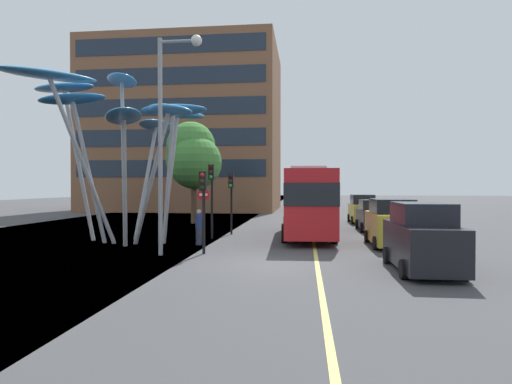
{
  "coord_description": "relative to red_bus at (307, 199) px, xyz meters",
  "views": [
    {
      "loc": [
        1.05,
        -15.52,
        2.8
      ],
      "look_at": [
        -1.51,
        7.07,
        2.5
      ],
      "focal_mm": 30.32,
      "sensor_mm": 36.0,
      "label": 1
    }
  ],
  "objects": [
    {
      "name": "leaf_sculpture",
      "position": [
        -9.33,
        -3.39,
        4.44
      ],
      "size": [
        10.26,
        10.68,
        9.02
      ],
      "color": "#9EA0A5",
      "rests_on": "ground"
    },
    {
      "name": "tree_pavement_near",
      "position": [
        -8.64,
        8.01,
        2.94
      ],
      "size": [
        4.57,
        5.08,
        7.71
      ],
      "color": "brown",
      "rests_on": "ground"
    },
    {
      "name": "car_parked_mid",
      "position": [
        3.9,
        -3.23,
        -1.05
      ],
      "size": [
        2.09,
        4.29,
        2.21
      ],
      "color": "gold",
      "rests_on": "ground"
    },
    {
      "name": "pedestrian",
      "position": [
        -5.16,
        -3.87,
        -1.25
      ],
      "size": [
        0.34,
        0.34,
        1.7
      ],
      "color": "#2D3342",
      "rests_on": "ground"
    },
    {
      "name": "red_bus",
      "position": [
        0.0,
        0.0,
        0.0
      ],
      "size": [
        2.94,
        9.69,
        3.85
      ],
      "color": "red",
      "rests_on": "ground"
    },
    {
      "name": "car_side_street",
      "position": [
        4.23,
        9.71,
        -1.09
      ],
      "size": [
        1.94,
        4.21,
        2.17
      ],
      "color": "gold",
      "rests_on": "ground"
    },
    {
      "name": "traffic_light_kerb_far",
      "position": [
        -5.07,
        -1.45,
        0.75
      ],
      "size": [
        0.28,
        0.42,
        3.95
      ],
      "color": "black",
      "rests_on": "ground"
    },
    {
      "name": "traffic_light_island_mid",
      "position": [
        -4.39,
        0.72,
        0.44
      ],
      "size": [
        0.28,
        0.42,
        3.5
      ],
      "color": "black",
      "rests_on": "ground"
    },
    {
      "name": "no_entry_sign",
      "position": [
        -5.02,
        -3.48,
        -0.31
      ],
      "size": [
        0.6,
        0.12,
        2.7
      ],
      "color": "gray",
      "rests_on": "ground"
    },
    {
      "name": "car_parked_far",
      "position": [
        4.18,
        3.96,
        -1.18
      ],
      "size": [
        1.93,
        3.99,
        1.95
      ],
      "color": "black",
      "rests_on": "ground"
    },
    {
      "name": "car_parked_near",
      "position": [
        3.69,
        -9.28,
        -1.04
      ],
      "size": [
        1.95,
        4.3,
        2.26
      ],
      "color": "black",
      "rests_on": "ground"
    },
    {
      "name": "traffic_light_kerb_near",
      "position": [
        -4.31,
        -6.56,
        0.37
      ],
      "size": [
        0.28,
        0.42,
        3.4
      ],
      "color": "black",
      "rests_on": "ground"
    },
    {
      "name": "ground",
      "position": [
        -1.91,
        -8.46,
        -2.15
      ],
      "size": [
        120.0,
        240.0,
        0.1
      ],
      "color": "#424244"
    },
    {
      "name": "street_lamp",
      "position": [
        -5.6,
        -7.01,
        3.45
      ],
      "size": [
        1.82,
        0.44,
        8.86
      ],
      "color": "gray",
      "rests_on": "ground"
    },
    {
      "name": "backdrop_building",
      "position": [
        -14.34,
        27.4,
        7.58
      ],
      "size": [
        21.79,
        14.94,
        19.35
      ],
      "color": "brown",
      "rests_on": "ground"
    }
  ]
}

